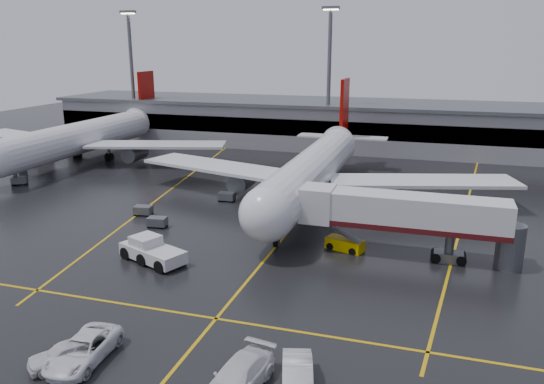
% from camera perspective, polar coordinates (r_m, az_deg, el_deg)
% --- Properties ---
extents(ground, '(220.00, 220.00, 0.00)m').
position_cam_1_polar(ground, '(58.55, 2.45, -3.43)').
color(ground, black).
rests_on(ground, ground).
extents(apron_line_centre, '(0.25, 90.00, 0.02)m').
position_cam_1_polar(apron_line_centre, '(58.55, 2.45, -3.42)').
color(apron_line_centre, gold).
rests_on(apron_line_centre, ground).
extents(apron_line_stop, '(60.00, 0.25, 0.02)m').
position_cam_1_polar(apron_line_stop, '(39.42, -6.01, -13.34)').
color(apron_line_stop, gold).
rests_on(apron_line_stop, ground).
extents(apron_line_left, '(9.99, 69.35, 0.02)m').
position_cam_1_polar(apron_line_left, '(74.57, -10.54, 0.49)').
color(apron_line_left, gold).
rests_on(apron_line_left, ground).
extents(apron_line_right, '(7.57, 69.64, 0.02)m').
position_cam_1_polar(apron_line_right, '(66.48, 19.94, -2.04)').
color(apron_line_right, gold).
rests_on(apron_line_right, ground).
extents(terminal, '(122.00, 19.00, 8.60)m').
position_cam_1_polar(terminal, '(103.54, 9.36, 7.14)').
color(terminal, gray).
rests_on(terminal, ground).
extents(light_mast_left, '(3.00, 1.20, 25.45)m').
position_cam_1_polar(light_mast_left, '(112.44, -14.81, 12.69)').
color(light_mast_left, '#595B60').
rests_on(light_mast_left, ground).
extents(light_mast_mid, '(3.00, 1.20, 25.45)m').
position_cam_1_polar(light_mast_mid, '(97.58, 6.14, 12.75)').
color(light_mast_mid, '#595B60').
rests_on(light_mast_mid, ground).
extents(main_airliner, '(48.80, 45.60, 14.10)m').
position_cam_1_polar(main_airliner, '(66.49, 4.64, 2.61)').
color(main_airliner, silver).
rests_on(main_airliner, ground).
extents(second_airliner, '(48.80, 45.60, 14.10)m').
position_cam_1_polar(second_airliner, '(95.00, -19.26, 5.68)').
color(second_airliner, silver).
rests_on(second_airliner, ground).
extents(jet_bridge, '(19.90, 3.40, 6.05)m').
position_cam_1_polar(jet_bridge, '(49.96, 13.99, -2.50)').
color(jet_bridge, silver).
rests_on(jet_bridge, ground).
extents(pushback_tractor, '(7.07, 4.92, 2.34)m').
position_cam_1_polar(pushback_tractor, '(49.61, -12.79, -6.23)').
color(pushback_tractor, silver).
rests_on(pushback_tractor, ground).
extents(belt_loader, '(3.89, 2.59, 2.28)m').
position_cam_1_polar(belt_loader, '(51.59, 7.81, -5.57)').
color(belt_loader, '#D9B000').
rests_on(belt_loader, ground).
extents(service_van_a, '(3.04, 5.99, 1.62)m').
position_cam_1_polar(service_van_a, '(36.17, -19.57, -15.62)').
color(service_van_a, white).
rests_on(service_van_a, ground).
extents(service_van_b, '(3.31, 6.24, 1.72)m').
position_cam_1_polar(service_van_b, '(31.81, -3.66, -19.22)').
color(service_van_b, silver).
rests_on(service_van_b, ground).
extents(service_van_c, '(3.01, 5.24, 1.63)m').
position_cam_1_polar(service_van_c, '(31.89, 2.75, -19.21)').
color(service_van_c, silver).
rests_on(service_van_c, ground).
extents(service_van_d, '(4.38, 4.57, 1.54)m').
position_cam_1_polar(service_van_d, '(36.21, -21.16, -15.82)').
color(service_van_d, silver).
rests_on(service_van_d, ground).
extents(baggage_cart_a, '(2.14, 1.53, 1.12)m').
position_cam_1_polar(baggage_cart_a, '(58.60, -12.20, -3.12)').
color(baggage_cart_a, '#595B60').
rests_on(baggage_cart_a, ground).
extents(baggage_cart_b, '(2.16, 1.56, 1.12)m').
position_cam_1_polar(baggage_cart_b, '(63.04, -13.64, -1.88)').
color(baggage_cart_b, '#595B60').
rests_on(baggage_cart_b, ground).
extents(baggage_cart_c, '(2.08, 1.42, 1.12)m').
position_cam_1_polar(baggage_cart_c, '(67.03, -4.88, -0.46)').
color(baggage_cart_c, '#595B60').
rests_on(baggage_cart_c, ground).
extents(baggage_cart_d, '(2.36, 2.01, 1.12)m').
position_cam_1_polar(baggage_cart_d, '(87.91, -25.36, 1.93)').
color(baggage_cart_d, '#595B60').
rests_on(baggage_cart_d, ground).
extents(baggage_cart_e, '(2.39, 2.19, 1.12)m').
position_cam_1_polar(baggage_cart_e, '(82.79, -25.47, 1.15)').
color(baggage_cart_e, '#595B60').
rests_on(baggage_cart_e, ground).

